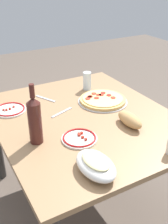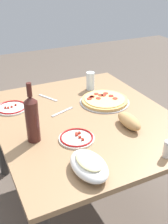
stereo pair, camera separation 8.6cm
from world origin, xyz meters
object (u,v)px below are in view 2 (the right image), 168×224
at_px(wine_bottle, 32,118).
at_px(side_plate_near, 12,108).
at_px(water_glass, 90,81).
at_px(bread_loaf, 129,121).
at_px(dining_table, 84,131).
at_px(pepperoni_pizza, 104,100).
at_px(side_plate_far, 77,138).
at_px(spice_shaker, 167,149).
at_px(baked_pasta_dish, 89,164).

bearing_deg(wine_bottle, side_plate_near, 3.90).
height_order(water_glass, bread_loaf, water_glass).
height_order(dining_table, pepperoni_pizza, pepperoni_pizza).
relative_size(wine_bottle, bread_loaf, 1.68).
bearing_deg(dining_table, side_plate_near, 52.15).
height_order(pepperoni_pizza, wine_bottle, wine_bottle).
height_order(side_plate_far, spice_shaker, spice_shaker).
height_order(pepperoni_pizza, baked_pasta_dish, baked_pasta_dish).
height_order(water_glass, spice_shaker, water_glass).
bearing_deg(baked_pasta_dish, pepperoni_pizza, -35.28).
bearing_deg(water_glass, wine_bottle, 129.30).
bearing_deg(pepperoni_pizza, dining_table, 118.68).
bearing_deg(dining_table, side_plate_far, 145.23).
relative_size(wine_bottle, spice_shaker, 3.74).
xyz_separation_m(pepperoni_pizza, side_plate_near, (0.18, 0.59, -0.01)).
bearing_deg(side_plate_near, wine_bottle, -176.10).
xyz_separation_m(side_plate_far, spice_shaker, (-0.32, -0.33, 0.03)).
distance_m(water_glass, spice_shaker, 0.88).
distance_m(dining_table, spice_shaker, 0.58).
bearing_deg(water_glass, baked_pasta_dish, 152.56).
bearing_deg(dining_table, spice_shaker, -160.75).
bearing_deg(water_glass, side_plate_near, 95.67).
height_order(wine_bottle, side_plate_near, wine_bottle).
height_order(side_plate_near, side_plate_far, same).
bearing_deg(spice_shaker, dining_table, 19.25).
xyz_separation_m(pepperoni_pizza, side_plate_far, (-0.32, 0.35, -0.01)).
height_order(dining_table, water_glass, water_glass).
bearing_deg(dining_table, wine_bottle, 108.40).
bearing_deg(baked_pasta_dish, bread_loaf, -56.95).
height_order(wine_bottle, bread_loaf, wine_bottle).
relative_size(dining_table, water_glass, 9.19).
distance_m(dining_table, bread_loaf, 0.32).
bearing_deg(dining_table, pepperoni_pizza, -61.32).
bearing_deg(bread_loaf, spice_shaker, -178.52).
bearing_deg(bread_loaf, wine_bottle, 78.81).
xyz_separation_m(side_plate_far, bread_loaf, (-0.01, -0.32, 0.03)).
relative_size(water_glass, side_plate_near, 0.65).
xyz_separation_m(dining_table, bread_loaf, (-0.22, -0.18, 0.14)).
relative_size(pepperoni_pizza, wine_bottle, 1.03).
xyz_separation_m(side_plate_near, bread_loaf, (-0.51, -0.55, 0.03)).
xyz_separation_m(baked_pasta_dish, side_plate_far, (0.26, -0.06, -0.03)).
bearing_deg(water_glass, side_plate_far, 146.73).
height_order(wine_bottle, water_glass, wine_bottle).
distance_m(side_plate_near, spice_shaker, 1.00).
xyz_separation_m(side_plate_near, side_plate_far, (-0.50, -0.23, 0.00)).
distance_m(baked_pasta_dish, wine_bottle, 0.39).
relative_size(wine_bottle, side_plate_far, 1.70).
bearing_deg(baked_pasta_dish, wine_bottle, 22.64).
distance_m(wine_bottle, bread_loaf, 0.55).
bearing_deg(side_plate_far, wine_bottle, 65.76).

